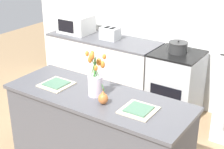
{
  "coord_description": "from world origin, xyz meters",
  "views": [
    {
      "loc": [
        1.69,
        -2.26,
        2.36
      ],
      "look_at": [
        0.0,
        0.25,
        1.06
      ],
      "focal_mm": 55.0,
      "sensor_mm": 36.0,
      "label": 1
    }
  ],
  "objects_px": {
    "plate_setting_right": "(139,110)",
    "microwave": "(76,24)",
    "stove_range": "(175,85)",
    "cooking_pot": "(178,47)",
    "toaster": "(110,34)",
    "flower_vase": "(95,81)",
    "plate_setting_left": "(56,84)",
    "pear_figurine": "(103,98)"
  },
  "relations": [
    {
      "from": "microwave",
      "to": "cooking_pot",
      "type": "bearing_deg",
      "value": 0.57
    },
    {
      "from": "flower_vase",
      "to": "microwave",
      "type": "relative_size",
      "value": 0.9
    },
    {
      "from": "plate_setting_left",
      "to": "microwave",
      "type": "bearing_deg",
      "value": 123.76
    },
    {
      "from": "pear_figurine",
      "to": "plate_setting_left",
      "type": "xyz_separation_m",
      "value": [
        -0.61,
        0.06,
        -0.05
      ]
    },
    {
      "from": "pear_figurine",
      "to": "cooking_pot",
      "type": "distance_m",
      "value": 1.72
    },
    {
      "from": "stove_range",
      "to": "plate_setting_left",
      "type": "bearing_deg",
      "value": -108.98
    },
    {
      "from": "pear_figurine",
      "to": "plate_setting_left",
      "type": "bearing_deg",
      "value": 174.03
    },
    {
      "from": "plate_setting_left",
      "to": "microwave",
      "type": "height_order",
      "value": "microwave"
    },
    {
      "from": "flower_vase",
      "to": "plate_setting_right",
      "type": "relative_size",
      "value": 1.5
    },
    {
      "from": "flower_vase",
      "to": "toaster",
      "type": "relative_size",
      "value": 1.54
    },
    {
      "from": "cooking_pot",
      "to": "microwave",
      "type": "xyz_separation_m",
      "value": [
        -1.64,
        -0.02,
        0.07
      ]
    },
    {
      "from": "toaster",
      "to": "cooking_pot",
      "type": "xyz_separation_m",
      "value": [
        1.03,
        0.02,
        -0.02
      ]
    },
    {
      "from": "plate_setting_right",
      "to": "microwave",
      "type": "relative_size",
      "value": 0.6
    },
    {
      "from": "plate_setting_left",
      "to": "toaster",
      "type": "distance_m",
      "value": 1.7
    },
    {
      "from": "plate_setting_left",
      "to": "plate_setting_right",
      "type": "xyz_separation_m",
      "value": [
        0.93,
        0.0,
        0.0
      ]
    },
    {
      "from": "cooking_pot",
      "to": "stove_range",
      "type": "bearing_deg",
      "value": -54.05
    },
    {
      "from": "stove_range",
      "to": "plate_setting_right",
      "type": "distance_m",
      "value": 1.75
    },
    {
      "from": "plate_setting_left",
      "to": "plate_setting_right",
      "type": "distance_m",
      "value": 0.93
    },
    {
      "from": "toaster",
      "to": "stove_range",
      "type": "bearing_deg",
      "value": 0.17
    },
    {
      "from": "toaster",
      "to": "cooking_pot",
      "type": "relative_size",
      "value": 1.16
    },
    {
      "from": "plate_setting_left",
      "to": "plate_setting_right",
      "type": "bearing_deg",
      "value": 0.0
    },
    {
      "from": "stove_range",
      "to": "cooking_pot",
      "type": "height_order",
      "value": "cooking_pot"
    },
    {
      "from": "stove_range",
      "to": "plate_setting_left",
      "type": "xyz_separation_m",
      "value": [
        -0.56,
        -1.64,
        0.5
      ]
    },
    {
      "from": "plate_setting_right",
      "to": "toaster",
      "type": "relative_size",
      "value": 1.02
    },
    {
      "from": "plate_setting_left",
      "to": "toaster",
      "type": "bearing_deg",
      "value": 106.24
    },
    {
      "from": "stove_range",
      "to": "pear_figurine",
      "type": "distance_m",
      "value": 1.79
    },
    {
      "from": "pear_figurine",
      "to": "toaster",
      "type": "height_order",
      "value": "pear_figurine"
    },
    {
      "from": "toaster",
      "to": "cooking_pot",
      "type": "height_order",
      "value": "toaster"
    },
    {
      "from": "flower_vase",
      "to": "plate_setting_left",
      "type": "relative_size",
      "value": 1.5
    },
    {
      "from": "toaster",
      "to": "plate_setting_right",
      "type": "bearing_deg",
      "value": -49.37
    },
    {
      "from": "stove_range",
      "to": "flower_vase",
      "type": "distance_m",
      "value": 1.72
    },
    {
      "from": "cooking_pot",
      "to": "microwave",
      "type": "height_order",
      "value": "microwave"
    },
    {
      "from": "stove_range",
      "to": "toaster",
      "type": "height_order",
      "value": "toaster"
    },
    {
      "from": "microwave",
      "to": "plate_setting_left",
      "type": "bearing_deg",
      "value": -56.24
    },
    {
      "from": "stove_range",
      "to": "plate_setting_left",
      "type": "relative_size",
      "value": 3.15
    },
    {
      "from": "flower_vase",
      "to": "pear_figurine",
      "type": "xyz_separation_m",
      "value": [
        0.16,
        -0.1,
        -0.09
      ]
    },
    {
      "from": "pear_figurine",
      "to": "cooking_pot",
      "type": "relative_size",
      "value": 0.6
    },
    {
      "from": "toaster",
      "to": "microwave",
      "type": "relative_size",
      "value": 0.58
    },
    {
      "from": "pear_figurine",
      "to": "stove_range",
      "type": "bearing_deg",
      "value": 91.44
    },
    {
      "from": "flower_vase",
      "to": "plate_setting_left",
      "type": "height_order",
      "value": "flower_vase"
    },
    {
      "from": "toaster",
      "to": "pear_figurine",
      "type": "bearing_deg",
      "value": -57.49
    },
    {
      "from": "stove_range",
      "to": "pear_figurine",
      "type": "bearing_deg",
      "value": -88.56
    }
  ]
}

